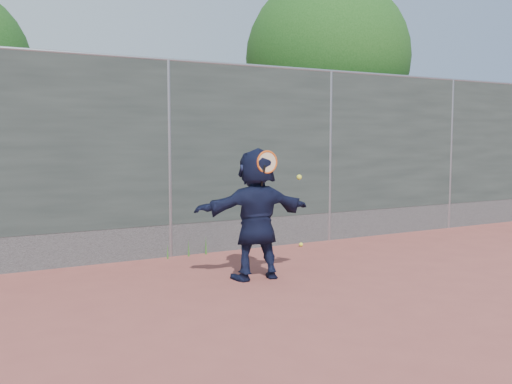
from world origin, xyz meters
TOP-DOWN VIEW (x-y plane):
  - ground at (0.00, 0.00)m, footprint 80.00×80.00m
  - player at (0.49, 1.65)m, footprint 1.62×0.67m
  - ball_ground at (2.22, 3.23)m, footprint 0.07×0.07m
  - fence at (-0.00, 3.50)m, footprint 20.00×0.06m
  - swing_action at (0.59, 1.46)m, footprint 0.71×0.16m
  - tree_right at (4.68, 5.75)m, footprint 3.78×3.60m
  - weed_clump at (0.29, 3.38)m, footprint 0.68×0.07m

SIDE VIEW (x-z plane):
  - ground at x=0.00m, z-range 0.00..0.00m
  - ball_ground at x=2.22m, z-range 0.00..0.07m
  - weed_clump at x=0.29m, z-range -0.02..0.28m
  - player at x=0.49m, z-range 0.00..1.70m
  - swing_action at x=0.59m, z-range 1.23..1.74m
  - fence at x=0.00m, z-range 0.07..3.09m
  - tree_right at x=4.68m, z-range 0.80..6.19m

